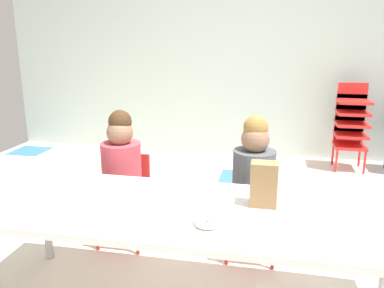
{
  "coord_description": "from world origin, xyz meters",
  "views": [
    {
      "loc": [
        0.26,
        -2.4,
        1.35
      ],
      "look_at": [
        -0.14,
        -0.47,
        0.82
      ],
      "focal_mm": 36.26,
      "sensor_mm": 36.0,
      "label": 1
    }
  ],
  "objects_px": {
    "seated_child_near_camera": "(122,166)",
    "paper_plate_near_edge": "(208,226)",
    "craft_table": "(191,216)",
    "paper_bag_brown": "(264,184)",
    "seated_child_middle_seat": "(254,174)",
    "kid_chair_red_stack": "(351,122)",
    "donut_powdered_on_plate": "(208,222)"
  },
  "relations": [
    {
      "from": "seated_child_middle_seat",
      "to": "paper_bag_brown",
      "type": "height_order",
      "value": "seated_child_middle_seat"
    },
    {
      "from": "kid_chair_red_stack",
      "to": "paper_bag_brown",
      "type": "xyz_separation_m",
      "value": [
        -0.86,
        -2.51,
        0.17
      ]
    },
    {
      "from": "seated_child_near_camera",
      "to": "paper_plate_near_edge",
      "type": "relative_size",
      "value": 5.1
    },
    {
      "from": "kid_chair_red_stack",
      "to": "paper_bag_brown",
      "type": "distance_m",
      "value": 2.66
    },
    {
      "from": "donut_powdered_on_plate",
      "to": "seated_child_near_camera",
      "type": "bearing_deg",
      "value": 132.03
    },
    {
      "from": "craft_table",
      "to": "seated_child_near_camera",
      "type": "height_order",
      "value": "seated_child_near_camera"
    },
    {
      "from": "seated_child_middle_seat",
      "to": "paper_bag_brown",
      "type": "bearing_deg",
      "value": -82.28
    },
    {
      "from": "seated_child_near_camera",
      "to": "paper_bag_brown",
      "type": "bearing_deg",
      "value": -28.27
    },
    {
      "from": "seated_child_middle_seat",
      "to": "paper_bag_brown",
      "type": "relative_size",
      "value": 4.17
    },
    {
      "from": "craft_table",
      "to": "seated_child_middle_seat",
      "type": "height_order",
      "value": "seated_child_middle_seat"
    },
    {
      "from": "craft_table",
      "to": "donut_powdered_on_plate",
      "type": "relative_size",
      "value": 17.95
    },
    {
      "from": "seated_child_middle_seat",
      "to": "craft_table",
      "type": "bearing_deg",
      "value": -114.24
    },
    {
      "from": "seated_child_near_camera",
      "to": "kid_chair_red_stack",
      "type": "bearing_deg",
      "value": 48.46
    },
    {
      "from": "paper_bag_brown",
      "to": "donut_powdered_on_plate",
      "type": "xyz_separation_m",
      "value": [
        -0.23,
        -0.28,
        -0.08
      ]
    },
    {
      "from": "seated_child_near_camera",
      "to": "kid_chair_red_stack",
      "type": "height_order",
      "value": "seated_child_near_camera"
    },
    {
      "from": "kid_chair_red_stack",
      "to": "donut_powdered_on_plate",
      "type": "height_order",
      "value": "kid_chair_red_stack"
    },
    {
      "from": "craft_table",
      "to": "seated_child_near_camera",
      "type": "relative_size",
      "value": 2.34
    },
    {
      "from": "craft_table",
      "to": "paper_bag_brown",
      "type": "bearing_deg",
      "value": 16.25
    },
    {
      "from": "kid_chair_red_stack",
      "to": "paper_plate_near_edge",
      "type": "xyz_separation_m",
      "value": [
        -1.09,
        -2.79,
        0.06
      ]
    },
    {
      "from": "seated_child_near_camera",
      "to": "donut_powdered_on_plate",
      "type": "xyz_separation_m",
      "value": [
        0.7,
        -0.78,
        0.04
      ]
    },
    {
      "from": "seated_child_near_camera",
      "to": "seated_child_middle_seat",
      "type": "bearing_deg",
      "value": 0.0
    },
    {
      "from": "seated_child_near_camera",
      "to": "kid_chair_red_stack",
      "type": "xyz_separation_m",
      "value": [
        1.79,
        2.02,
        -0.04
      ]
    },
    {
      "from": "paper_bag_brown",
      "to": "donut_powdered_on_plate",
      "type": "distance_m",
      "value": 0.37
    },
    {
      "from": "craft_table",
      "to": "donut_powdered_on_plate",
      "type": "xyz_separation_m",
      "value": [
        0.11,
        -0.18,
        0.07
      ]
    },
    {
      "from": "seated_child_near_camera",
      "to": "donut_powdered_on_plate",
      "type": "distance_m",
      "value": 1.05
    },
    {
      "from": "seated_child_near_camera",
      "to": "kid_chair_red_stack",
      "type": "relative_size",
      "value": 1.0
    },
    {
      "from": "craft_table",
      "to": "paper_plate_near_edge",
      "type": "distance_m",
      "value": 0.22
    },
    {
      "from": "kid_chair_red_stack",
      "to": "paper_plate_near_edge",
      "type": "distance_m",
      "value": 3.0
    },
    {
      "from": "craft_table",
      "to": "paper_bag_brown",
      "type": "xyz_separation_m",
      "value": [
        0.34,
        0.1,
        0.15
      ]
    },
    {
      "from": "craft_table",
      "to": "seated_child_middle_seat",
      "type": "xyz_separation_m",
      "value": [
        0.27,
        0.6,
        0.03
      ]
    },
    {
      "from": "seated_child_middle_seat",
      "to": "kid_chair_red_stack",
      "type": "distance_m",
      "value": 2.22
    },
    {
      "from": "seated_child_near_camera",
      "to": "donut_powdered_on_plate",
      "type": "bearing_deg",
      "value": -47.97
    }
  ]
}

